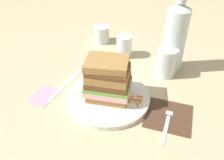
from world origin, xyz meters
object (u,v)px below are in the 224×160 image
at_px(napkin_dark, 169,116).
at_px(empty_tumbler_0, 124,46).
at_px(napkin_pink, 45,96).
at_px(main_plate, 108,98).
at_px(knife, 65,85).
at_px(empty_tumbler_1, 101,34).
at_px(water_bottle, 175,37).
at_px(sandwich, 108,80).
at_px(fork, 168,120).
at_px(juice_glass, 166,64).

relative_size(napkin_dark, empty_tumbler_0, 1.54).
bearing_deg(napkin_pink, main_plate, 17.10).
bearing_deg(napkin_dark, knife, 177.79).
height_order(napkin_dark, empty_tumbler_1, empty_tumbler_1).
bearing_deg(main_plate, knife, 175.52).
height_order(main_plate, water_bottle, water_bottle).
distance_m(sandwich, knife, 0.18).
bearing_deg(napkin_dark, fork, -87.41).
relative_size(fork, water_bottle, 0.59).
relative_size(juice_glass, napkin_pink, 1.13).
relative_size(fork, juice_glass, 1.61).
height_order(sandwich, empty_tumbler_0, sandwich).
xyz_separation_m(knife, water_bottle, (0.31, 0.23, 0.12)).
height_order(fork, juice_glass, juice_glass).
height_order(knife, empty_tumbler_0, empty_tumbler_0).
distance_m(empty_tumbler_1, napkin_pink, 0.40).
bearing_deg(empty_tumbler_1, napkin_dark, -43.21).
distance_m(napkin_dark, empty_tumbler_0, 0.36).
bearing_deg(sandwich, main_plate, -37.71).
bearing_deg(knife, empty_tumbler_1, 92.04).
height_order(water_bottle, empty_tumbler_1, water_bottle).
height_order(knife, juice_glass, juice_glass).
xyz_separation_m(napkin_dark, water_bottle, (-0.05, 0.25, 0.12)).
bearing_deg(water_bottle, napkin_pink, -137.81).
distance_m(juice_glass, empty_tumbler_0, 0.19).
height_order(napkin_dark, juice_glass, juice_glass).
bearing_deg(water_bottle, main_plate, -120.12).
bearing_deg(main_plate, empty_tumbler_1, 117.22).
relative_size(napkin_dark, napkin_pink, 1.44).
distance_m(main_plate, fork, 0.19).
height_order(napkin_dark, knife, same).
xyz_separation_m(fork, empty_tumbler_1, (-0.37, 0.37, 0.03)).
xyz_separation_m(fork, juice_glass, (-0.06, 0.22, 0.04)).
relative_size(napkin_dark, juice_glass, 1.27).
bearing_deg(empty_tumbler_1, empty_tumbler_0, -29.72).
relative_size(sandwich, napkin_pink, 1.62).
height_order(knife, empty_tumbler_1, empty_tumbler_1).
relative_size(main_plate, water_bottle, 0.92).
bearing_deg(empty_tumbler_0, knife, -115.07).
height_order(knife, water_bottle, water_bottle).
xyz_separation_m(main_plate, juice_glass, (0.13, 0.20, 0.04)).
distance_m(sandwich, napkin_pink, 0.22).
bearing_deg(knife, sandwich, -4.25).
xyz_separation_m(main_plate, empty_tumbler_0, (-0.05, 0.27, 0.03)).
relative_size(main_plate, knife, 1.28).
xyz_separation_m(water_bottle, napkin_pink, (-0.34, -0.31, -0.13)).
height_order(empty_tumbler_0, napkin_pink, empty_tumbler_0).
relative_size(main_plate, sandwich, 1.73).
relative_size(fork, empty_tumbler_0, 1.95).
xyz_separation_m(sandwich, napkin_pink, (-0.19, -0.06, -0.08)).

